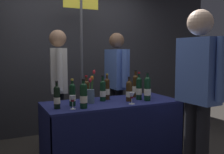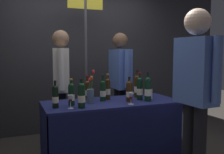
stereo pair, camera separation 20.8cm
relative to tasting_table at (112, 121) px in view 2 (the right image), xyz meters
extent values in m
cube|color=#2D2D33|center=(0.00, 1.56, 0.95)|extent=(5.72, 0.12, 2.96)
cube|color=#191E51|center=(0.00, 0.00, 0.23)|extent=(1.65, 0.70, 0.02)
cube|color=#141942|center=(0.00, -0.34, -0.16)|extent=(1.65, 0.01, 0.75)
cube|color=#141942|center=(0.00, 0.34, -0.16)|extent=(1.65, 0.01, 0.75)
cube|color=#141942|center=(-0.82, 0.00, -0.16)|extent=(0.01, 0.70, 0.75)
cube|color=#141942|center=(0.82, 0.00, -0.16)|extent=(0.01, 0.70, 0.75)
cylinder|color=#38230F|center=(0.41, 0.13, 0.37)|extent=(0.08, 0.08, 0.26)
sphere|color=#38230F|center=(0.41, 0.13, 0.50)|extent=(0.08, 0.08, 0.08)
cylinder|color=#38230F|center=(0.41, 0.13, 0.55)|extent=(0.03, 0.03, 0.09)
cylinder|color=black|center=(0.41, 0.13, 0.60)|extent=(0.04, 0.04, 0.02)
cylinder|color=beige|center=(0.41, 0.13, 0.35)|extent=(0.08, 0.08, 0.08)
cylinder|color=black|center=(-0.51, -0.04, 0.35)|extent=(0.07, 0.07, 0.22)
sphere|color=black|center=(-0.51, -0.04, 0.46)|extent=(0.07, 0.07, 0.07)
cylinder|color=black|center=(-0.51, -0.04, 0.50)|extent=(0.03, 0.03, 0.07)
cylinder|color=#B7932D|center=(-0.51, -0.04, 0.54)|extent=(0.03, 0.03, 0.02)
cylinder|color=beige|center=(-0.51, -0.04, 0.34)|extent=(0.07, 0.07, 0.07)
cylinder|color=black|center=(-0.09, 0.07, 0.36)|extent=(0.07, 0.07, 0.22)
sphere|color=black|center=(-0.09, 0.07, 0.47)|extent=(0.07, 0.07, 0.07)
cylinder|color=black|center=(-0.09, 0.07, 0.51)|extent=(0.03, 0.03, 0.08)
cylinder|color=black|center=(-0.09, 0.07, 0.56)|extent=(0.04, 0.04, 0.02)
cylinder|color=beige|center=(-0.09, 0.07, 0.34)|extent=(0.07, 0.07, 0.07)
cylinder|color=black|center=(-0.44, -0.21, 0.36)|extent=(0.08, 0.08, 0.24)
sphere|color=black|center=(-0.44, -0.21, 0.48)|extent=(0.08, 0.08, 0.08)
cylinder|color=black|center=(-0.44, -0.21, 0.51)|extent=(0.03, 0.03, 0.07)
cylinder|color=black|center=(-0.44, -0.21, 0.55)|extent=(0.04, 0.04, 0.02)
cylinder|color=beige|center=(-0.44, -0.21, 0.34)|extent=(0.08, 0.08, 0.08)
cylinder|color=#38230F|center=(0.19, -0.08, 0.35)|extent=(0.08, 0.08, 0.22)
sphere|color=#38230F|center=(0.19, -0.08, 0.46)|extent=(0.08, 0.08, 0.08)
cylinder|color=#38230F|center=(0.19, -0.08, 0.49)|extent=(0.03, 0.03, 0.07)
cylinder|color=black|center=(0.19, -0.08, 0.54)|extent=(0.03, 0.03, 0.02)
cylinder|color=beige|center=(0.19, -0.08, 0.34)|extent=(0.08, 0.08, 0.07)
cylinder|color=#38230F|center=(0.00, 0.15, 0.36)|extent=(0.07, 0.07, 0.24)
sphere|color=#38230F|center=(0.00, 0.15, 0.48)|extent=(0.06, 0.06, 0.06)
cylinder|color=#38230F|center=(0.00, 0.15, 0.52)|extent=(0.03, 0.03, 0.07)
cylinder|color=#B7932D|center=(0.00, 0.15, 0.57)|extent=(0.03, 0.03, 0.02)
cylinder|color=beige|center=(0.00, 0.15, 0.34)|extent=(0.07, 0.07, 0.08)
cylinder|color=#38230F|center=(-0.24, 0.25, 0.35)|extent=(0.08, 0.08, 0.21)
sphere|color=#38230F|center=(-0.24, 0.25, 0.45)|extent=(0.07, 0.07, 0.07)
cylinder|color=#38230F|center=(-0.24, 0.25, 0.49)|extent=(0.03, 0.03, 0.08)
cylinder|color=maroon|center=(-0.24, 0.25, 0.54)|extent=(0.03, 0.03, 0.02)
cylinder|color=beige|center=(-0.24, 0.25, 0.33)|extent=(0.08, 0.08, 0.07)
cylinder|color=black|center=(0.42, -0.14, 0.37)|extent=(0.08, 0.08, 0.26)
sphere|color=black|center=(0.42, -0.14, 0.50)|extent=(0.08, 0.08, 0.08)
cylinder|color=black|center=(0.42, -0.14, 0.54)|extent=(0.03, 0.03, 0.08)
cylinder|color=black|center=(0.42, -0.14, 0.59)|extent=(0.03, 0.03, 0.02)
cylinder|color=beige|center=(0.42, -0.14, 0.35)|extent=(0.08, 0.08, 0.08)
cylinder|color=black|center=(0.36, -0.04, 0.37)|extent=(0.07, 0.07, 0.25)
sphere|color=black|center=(0.36, -0.04, 0.49)|extent=(0.07, 0.07, 0.07)
cylinder|color=black|center=(0.36, -0.04, 0.53)|extent=(0.03, 0.03, 0.08)
cylinder|color=maroon|center=(0.36, -0.04, 0.58)|extent=(0.03, 0.03, 0.02)
cylinder|color=beige|center=(0.36, -0.04, 0.35)|extent=(0.08, 0.08, 0.08)
cylinder|color=black|center=(-0.70, -0.11, 0.35)|extent=(0.07, 0.07, 0.21)
sphere|color=black|center=(-0.70, -0.11, 0.46)|extent=(0.07, 0.07, 0.07)
cylinder|color=black|center=(-0.70, -0.11, 0.49)|extent=(0.03, 0.03, 0.07)
cylinder|color=black|center=(-0.70, -0.11, 0.53)|extent=(0.03, 0.03, 0.02)
cylinder|color=beige|center=(-0.70, -0.11, 0.33)|extent=(0.07, 0.07, 0.07)
cylinder|color=silver|center=(0.14, -0.24, 0.25)|extent=(0.07, 0.07, 0.00)
cylinder|color=silver|center=(0.14, -0.24, 0.28)|extent=(0.01, 0.01, 0.06)
cone|color=silver|center=(0.14, -0.24, 0.34)|extent=(0.07, 0.07, 0.07)
cylinder|color=#590C19|center=(0.14, -0.24, 0.32)|extent=(0.04, 0.04, 0.02)
cylinder|color=silver|center=(-0.56, -0.20, 0.25)|extent=(0.06, 0.06, 0.00)
cylinder|color=silver|center=(-0.56, -0.20, 0.28)|extent=(0.01, 0.01, 0.07)
cone|color=silver|center=(-0.56, -0.20, 0.36)|extent=(0.06, 0.06, 0.07)
cylinder|color=#590C19|center=(-0.56, -0.20, 0.34)|extent=(0.04, 0.04, 0.02)
cylinder|color=slate|center=(-0.27, 0.01, 0.33)|extent=(0.09, 0.09, 0.17)
cylinder|color=#38722D|center=(-0.27, 0.00, 0.44)|extent=(0.01, 0.01, 0.22)
ellipsoid|color=gold|center=(-0.26, 0.00, 0.54)|extent=(0.03, 0.03, 0.05)
cylinder|color=#38722D|center=(-0.29, 0.00, 0.42)|extent=(0.02, 0.03, 0.19)
ellipsoid|color=red|center=(-0.29, -0.01, 0.52)|extent=(0.03, 0.03, 0.05)
cylinder|color=#38722D|center=(-0.25, 0.00, 0.47)|extent=(0.02, 0.05, 0.29)
ellipsoid|color=red|center=(-0.24, -0.02, 0.62)|extent=(0.03, 0.03, 0.05)
cylinder|color=#38722D|center=(-0.25, 0.00, 0.44)|extent=(0.02, 0.04, 0.22)
ellipsoid|color=#E05B1E|center=(-0.26, -0.01, 0.55)|extent=(0.03, 0.03, 0.05)
cube|color=silver|center=(0.55, 0.03, 0.31)|extent=(0.01, 0.12, 0.12)
cylinder|color=black|center=(0.41, 0.77, -0.12)|extent=(0.12, 0.12, 0.83)
cylinder|color=black|center=(0.40, 0.59, -0.12)|extent=(0.12, 0.12, 0.83)
cube|color=#4C6BB7|center=(0.40, 0.68, 0.59)|extent=(0.22, 0.47, 0.59)
sphere|color=brown|center=(0.40, 0.68, 1.02)|extent=(0.23, 0.23, 0.23)
cylinder|color=#4C6BB7|center=(0.41, 0.96, 0.62)|extent=(0.08, 0.08, 0.54)
cylinder|color=#4C6BB7|center=(0.39, 0.41, 0.62)|extent=(0.08, 0.08, 0.54)
cylinder|color=black|center=(-0.47, 0.75, -0.12)|extent=(0.12, 0.12, 0.84)
cylinder|color=black|center=(-0.50, 0.60, -0.12)|extent=(0.12, 0.12, 0.84)
cube|color=beige|center=(-0.49, 0.67, 0.60)|extent=(0.28, 0.43, 0.59)
sphere|color=#8C664C|center=(-0.49, 0.67, 1.03)|extent=(0.23, 0.23, 0.23)
cylinder|color=beige|center=(-0.44, 0.91, 0.62)|extent=(0.08, 0.08, 0.55)
cylinder|color=beige|center=(-0.53, 0.44, 0.62)|extent=(0.08, 0.08, 0.55)
cylinder|color=black|center=(0.49, -1.00, -0.09)|extent=(0.12, 0.12, 0.89)
cylinder|color=black|center=(0.48, -0.84, -0.09)|extent=(0.12, 0.12, 0.89)
cube|color=#4C6BB7|center=(0.49, -0.92, 0.67)|extent=(0.24, 0.42, 0.63)
sphere|color=beige|center=(0.49, -0.92, 1.13)|extent=(0.24, 0.24, 0.24)
cylinder|color=#4C6BB7|center=(0.50, -1.17, 0.69)|extent=(0.08, 0.08, 0.58)
cylinder|color=#4C6BB7|center=(0.47, -0.67, 0.69)|extent=(0.08, 0.08, 0.58)
cylinder|color=#47474C|center=(-0.03, 1.05, 0.59)|extent=(0.04, 0.04, 2.25)
cube|color=yellow|center=(-0.03, 1.05, 1.60)|extent=(0.56, 0.02, 0.17)
camera|label=1|loc=(-1.32, -2.75, 0.85)|focal=40.63mm
camera|label=2|loc=(-1.13, -2.84, 0.85)|focal=40.63mm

